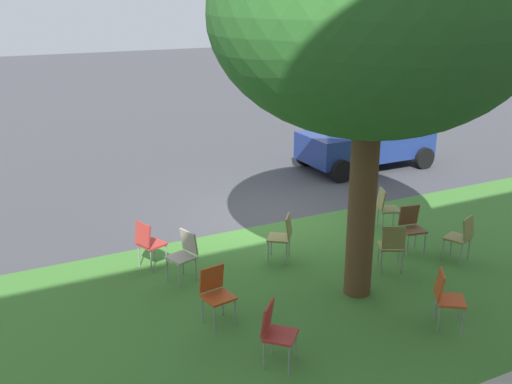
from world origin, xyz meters
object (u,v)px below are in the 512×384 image
at_px(chair_0, 283,234).
at_px(chair_9, 275,329).
at_px(chair_2, 184,252).
at_px(chair_6, 148,241).
at_px(chair_1, 462,235).
at_px(chair_3, 216,291).
at_px(street_tree, 374,15).
at_px(chair_5, 392,244).
at_px(chair_7, 386,206).
at_px(parked_car, 367,138).
at_px(chair_8, 411,225).
at_px(chair_4, 446,295).

bearing_deg(chair_0, chair_9, 58.74).
distance_m(chair_2, chair_6, 0.84).
xyz_separation_m(chair_1, chair_3, (4.83, -0.08, 0.00)).
height_order(street_tree, chair_5, street_tree).
relative_size(chair_7, parked_car, 0.24).
height_order(chair_2, chair_3, same).
distance_m(chair_2, chair_9, 2.83).
height_order(chair_3, chair_5, same).
relative_size(chair_0, chair_8, 1.00).
bearing_deg(chair_6, chair_4, 130.25).
height_order(street_tree, parked_car, street_tree).
xyz_separation_m(chair_7, chair_9, (4.30, 3.09, 0.00)).
xyz_separation_m(chair_2, chair_3, (0.06, 1.50, 0.00)).
relative_size(street_tree, chair_9, 7.02).
bearing_deg(chair_1, chair_2, -18.38).
bearing_deg(chair_9, chair_5, -154.73).
bearing_deg(chair_0, chair_3, 36.24).
height_order(chair_1, chair_7, same).
height_order(chair_5, chair_6, same).
distance_m(chair_0, parked_car, 6.69).
height_order(chair_0, chair_2, same).
xyz_separation_m(street_tree, chair_3, (2.43, -0.21, -3.88)).
xyz_separation_m(street_tree, chair_0, (0.48, -1.64, -3.88)).
height_order(street_tree, chair_1, street_tree).
relative_size(chair_9, parked_car, 0.24).
bearing_deg(chair_6, chair_7, 174.63).
bearing_deg(parked_car, street_tree, 51.99).
distance_m(chair_6, chair_8, 4.92).
height_order(street_tree, chair_2, street_tree).
bearing_deg(chair_9, street_tree, -152.76).
relative_size(chair_3, chair_8, 1.00).
height_order(chair_2, parked_car, parked_car).
height_order(chair_0, parked_car, parked_car).
xyz_separation_m(chair_2, chair_6, (0.41, -0.73, 0.00)).
bearing_deg(chair_4, chair_7, -115.66).
bearing_deg(parked_car, chair_1, 68.89).
relative_size(chair_5, chair_7, 1.00).
bearing_deg(chair_8, chair_4, 59.42).
height_order(chair_0, chair_6, same).
bearing_deg(chair_3, chair_8, -170.64).
distance_m(chair_1, chair_2, 5.02).
bearing_deg(chair_0, chair_2, -2.25).
xyz_separation_m(chair_0, chair_6, (2.29, -0.80, 0.00)).
height_order(chair_7, chair_9, same).
xyz_separation_m(chair_2, chair_8, (-4.27, 0.79, 0.00)).
bearing_deg(chair_6, street_tree, 138.61).
xyz_separation_m(chair_3, chair_7, (-4.58, -1.77, 0.00)).
xyz_separation_m(chair_6, chair_7, (-4.92, 0.46, 0.00)).
bearing_deg(chair_9, chair_7, -144.32).
bearing_deg(chair_2, chair_9, 94.35).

